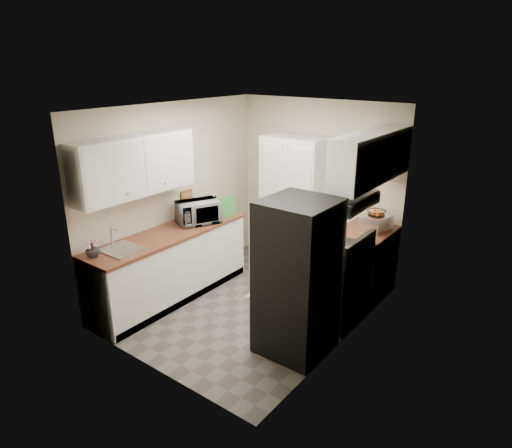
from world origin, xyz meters
name	(u,v)px	position (x,y,z in m)	size (l,w,h in m)	color
ground	(251,306)	(0.00, 0.00, 0.00)	(3.20, 3.20, 0.00)	#56514C
room_shell	(248,184)	(-0.02, -0.01, 1.63)	(2.64, 3.24, 2.52)	beige
pantry_cabinet	(295,205)	(-0.20, 1.32, 1.00)	(0.90, 0.55, 2.00)	white
base_cabinet_left	(171,267)	(-0.99, -0.43, 0.44)	(0.60, 2.30, 0.88)	white
countertop_left	(169,234)	(-0.99, -0.43, 0.90)	(0.63, 2.33, 0.04)	brown
base_cabinet_right	(364,264)	(0.99, 1.19, 0.44)	(0.60, 0.80, 0.88)	white
countertop_right	(367,231)	(0.99, 1.19, 0.90)	(0.63, 0.83, 0.04)	brown
electric_range	(334,283)	(0.97, 0.39, 0.48)	(0.71, 0.78, 1.13)	#B7B7BC
refrigerator	(297,278)	(0.94, -0.41, 0.85)	(0.70, 0.72, 1.70)	#B7B7BC
microwave	(198,212)	(-0.94, 0.08, 1.07)	(0.55, 0.37, 0.30)	#B9BABE
wine_bottle	(216,207)	(-0.96, 0.45, 1.05)	(0.07, 0.07, 0.27)	black
flower_vase	(93,250)	(-1.10, -1.46, 1.00)	(0.16, 0.16, 0.16)	white
cutting_board	(228,207)	(-0.81, 0.53, 1.06)	(0.02, 0.23, 0.28)	#2F8731
toaster_oven	(376,223)	(1.09, 1.24, 1.02)	(0.28, 0.36, 0.21)	silver
fruit_basket	(377,212)	(1.08, 1.23, 1.18)	(0.23, 0.23, 0.10)	orange
kitchen_mat	(271,289)	(-0.05, 0.53, 0.01)	(0.45, 0.72, 0.01)	#D3AF89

